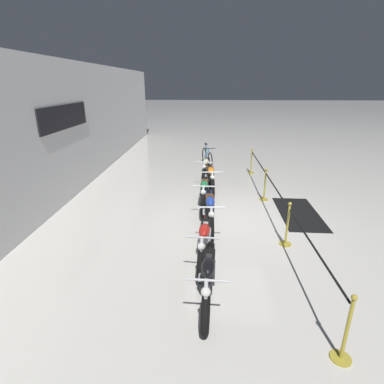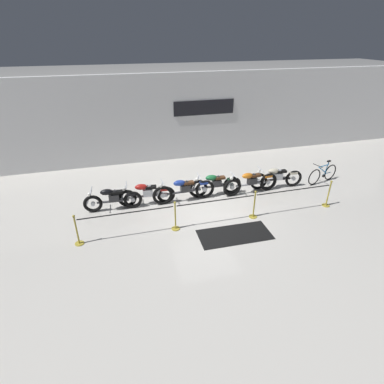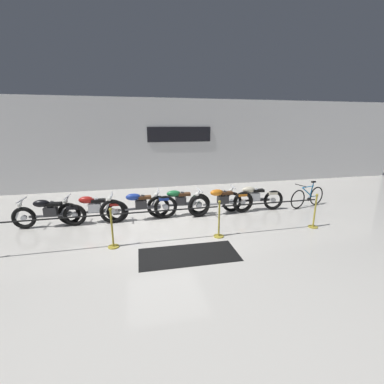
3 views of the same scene
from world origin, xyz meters
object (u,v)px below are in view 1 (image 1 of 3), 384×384
object	(u,v)px
stanchion_mid_right	(264,189)
motorcycle_blue_2	(210,211)
motorcycle_green_3	(204,193)
motorcycle_orange_4	(211,179)
motorcycle_black_0	(208,277)
stanchion_mid_left	(287,231)
stanchion_far_left	(288,215)
stanchion_far_right	(251,165)
motorcycle_red_1	(205,240)
motorcycle_cream_5	(206,169)
bicycle	(207,157)
floor_banner	(299,213)

from	to	relation	value
stanchion_mid_right	motorcycle_blue_2	bearing A→B (deg)	140.12
motorcycle_green_3	motorcycle_orange_4	bearing A→B (deg)	-7.83
motorcycle_green_3	motorcycle_black_0	bearing A→B (deg)	-178.58
motorcycle_blue_2	stanchion_mid_left	distance (m)	1.90
stanchion_far_left	stanchion_far_right	distance (m)	5.81
motorcycle_orange_4	stanchion_mid_right	size ratio (longest dim) A/B	2.26
motorcycle_blue_2	motorcycle_green_3	world-z (taller)	motorcycle_blue_2
motorcycle_green_3	stanchion_mid_right	distance (m)	2.05
motorcycle_red_1	motorcycle_cream_5	xyz separation A→B (m)	(5.41, -0.01, 0.02)
motorcycle_green_3	motorcycle_orange_4	world-z (taller)	motorcycle_orange_4
motorcycle_red_1	stanchion_far_right	size ratio (longest dim) A/B	2.04
motorcycle_orange_4	stanchion_mid_right	world-z (taller)	stanchion_mid_right
motorcycle_red_1	bicycle	distance (m)	7.64
motorcycle_cream_5	stanchion_mid_right	distance (m)	2.65
motorcycle_blue_2	stanchion_far_left	xyz separation A→B (m)	(-0.69, -1.75, 0.24)
motorcycle_green_3	stanchion_far_left	world-z (taller)	stanchion_far_left
motorcycle_black_0	motorcycle_blue_2	xyz separation A→B (m)	(2.66, -0.05, 0.03)
motorcycle_cream_5	stanchion_far_left	size ratio (longest dim) A/B	0.25
bicycle	stanchion_far_right	world-z (taller)	stanchion_far_right
motorcycle_green_3	floor_banner	bearing A→B (deg)	-95.25
stanchion_far_right	stanchion_mid_left	bearing A→B (deg)	180.00
stanchion_mid_left	stanchion_far_right	xyz separation A→B (m)	(5.83, 0.00, 0.00)
motorcycle_red_1	bicycle	world-z (taller)	bicycle
motorcycle_black_0	motorcycle_red_1	xyz separation A→B (m)	(1.24, 0.06, 0.00)
floor_banner	motorcycle_blue_2	bearing A→B (deg)	113.76
motorcycle_green_3	bicycle	bearing A→B (deg)	-0.96
stanchion_mid_left	motorcycle_orange_4	bearing A→B (deg)	26.07
stanchion_far_left	stanchion_mid_left	world-z (taller)	same
motorcycle_orange_4	stanchion_mid_right	xyz separation A→B (m)	(-0.66, -1.70, -0.11)
stanchion_far_left	stanchion_mid_right	size ratio (longest dim) A/B	8.50
bicycle	stanchion_far_left	bearing A→B (deg)	-165.28
stanchion_mid_right	motorcycle_black_0	bearing A→B (deg)	159.31
motorcycle_orange_4	bicycle	bearing A→B (deg)	1.91
motorcycle_red_1	stanchion_mid_right	xyz separation A→B (m)	(3.52, -1.86, -0.09)
stanchion_far_right	floor_banner	size ratio (longest dim) A/B	0.45
stanchion_far_right	floor_banner	world-z (taller)	stanchion_far_right
motorcycle_cream_5	stanchion_mid_right	xyz separation A→B (m)	(-1.89, -1.85, -0.11)
motorcycle_black_0	bicycle	bearing A→B (deg)	0.10
bicycle	stanchion_far_right	bearing A→B (deg)	-121.39
motorcycle_black_0	motorcycle_green_3	size ratio (longest dim) A/B	0.98
motorcycle_black_0	stanchion_far_right	distance (m)	7.98
bicycle	stanchion_mid_right	size ratio (longest dim) A/B	1.60
stanchion_mid_left	motorcycle_cream_5	bearing A→B (deg)	21.48
motorcycle_green_3	bicycle	distance (m)	4.90
motorcycle_black_0	stanchion_mid_right	bearing A→B (deg)	-20.69
motorcycle_orange_4	stanchion_far_left	distance (m)	3.84
motorcycle_green_3	stanchion_mid_left	world-z (taller)	stanchion_mid_left
motorcycle_orange_4	stanchion_far_left	world-z (taller)	stanchion_far_left
stanchion_far_left	floor_banner	bearing A→B (deg)	-25.01
stanchion_mid_left	motorcycle_green_3	bearing A→B (deg)	43.00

